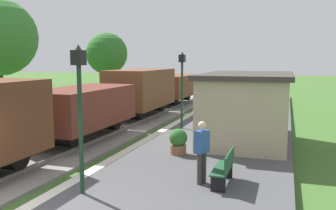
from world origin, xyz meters
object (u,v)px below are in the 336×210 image
(lamp_post_near, at_px, (80,92))
(lamp_post_far, at_px, (182,76))
(freight_train, at_px, (113,100))
(bench_down_platform, at_px, (257,112))
(tree_field_left, at_px, (107,54))
(person_waiting, at_px, (202,150))
(bench_near_hut, at_px, (225,167))
(potted_planter, at_px, (178,141))
(station_hut, at_px, (247,107))

(lamp_post_near, relative_size, lamp_post_far, 1.00)
(freight_train, relative_size, bench_down_platform, 17.33)
(bench_down_platform, height_order, lamp_post_far, lamp_post_far)
(freight_train, distance_m, tree_field_left, 9.77)
(person_waiting, xyz_separation_m, lamp_post_far, (-2.68, 7.44, 1.62))
(freight_train, relative_size, bench_near_hut, 17.33)
(lamp_post_far, bearing_deg, lamp_post_near, -90.00)
(lamp_post_near, distance_m, tree_field_left, 18.91)
(lamp_post_far, bearing_deg, person_waiting, -70.17)
(bench_down_platform, relative_size, person_waiting, 0.88)
(potted_planter, relative_size, tree_field_left, 0.16)
(person_waiting, height_order, lamp_post_near, lamp_post_near)
(station_hut, xyz_separation_m, person_waiting, (-0.59, -5.76, -0.47))
(freight_train, xyz_separation_m, station_hut, (6.80, -1.39, 0.10))
(bench_near_hut, bearing_deg, lamp_post_far, 114.21)
(bench_down_platform, xyz_separation_m, person_waiting, (-0.61, -11.07, 0.46))
(station_hut, xyz_separation_m, potted_planter, (-2.06, -3.01, -0.93))
(station_hut, distance_m, bench_down_platform, 5.39)
(station_hut, xyz_separation_m, lamp_post_far, (-3.27, 1.68, 1.15))
(lamp_post_far, height_order, tree_field_left, tree_field_left)
(freight_train, distance_m, lamp_post_near, 9.54)
(person_waiting, bearing_deg, potted_planter, -35.89)
(freight_train, xyz_separation_m, person_waiting, (6.21, -7.15, -0.37))
(station_hut, bearing_deg, potted_planter, -124.36)
(bench_down_platform, relative_size, potted_planter, 1.64)
(freight_train, bearing_deg, bench_near_hut, -45.88)
(station_hut, bearing_deg, lamp_post_far, 152.83)
(bench_down_platform, distance_m, lamp_post_far, 5.32)
(station_hut, relative_size, lamp_post_near, 1.57)
(bench_near_hut, bearing_deg, freight_train, 134.12)
(lamp_post_near, bearing_deg, lamp_post_far, 90.00)
(freight_train, bearing_deg, potted_planter, -42.89)
(freight_train, xyz_separation_m, bench_near_hut, (6.82, -7.03, -0.83))
(bench_near_hut, distance_m, tree_field_left, 19.37)
(freight_train, relative_size, tree_field_left, 4.67)
(lamp_post_near, bearing_deg, station_hut, 66.10)
(tree_field_left, bearing_deg, station_hut, -40.16)
(potted_planter, bearing_deg, bench_near_hut, -51.65)
(freight_train, distance_m, bench_near_hut, 9.83)
(freight_train, bearing_deg, tree_field_left, 119.26)
(bench_near_hut, bearing_deg, lamp_post_near, -152.12)
(bench_down_platform, bearing_deg, person_waiting, -93.15)
(lamp_post_far, bearing_deg, potted_planter, -75.52)
(bench_down_platform, relative_size, lamp_post_near, 0.41)
(station_hut, height_order, tree_field_left, tree_field_left)
(bench_down_platform, distance_m, lamp_post_near, 13.28)
(station_hut, distance_m, tree_field_left, 15.13)
(station_hut, bearing_deg, bench_down_platform, 89.78)
(person_waiting, bearing_deg, station_hut, -69.91)
(lamp_post_near, xyz_separation_m, tree_field_left, (-8.15, 17.03, 1.20))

